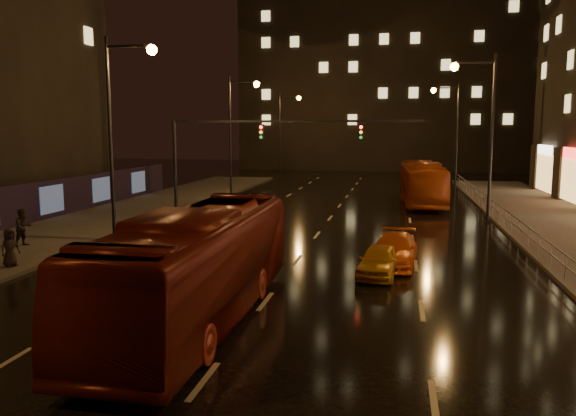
{
  "coord_description": "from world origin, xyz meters",
  "views": [
    {
      "loc": [
        4.12,
        -13.29,
        5.56
      ],
      "look_at": [
        -0.09,
        8.36,
        2.5
      ],
      "focal_mm": 35.0,
      "sensor_mm": 36.0,
      "label": 1
    }
  ],
  "objects_px": {
    "taxi_near": "(379,261)",
    "pedestrian_b": "(23,227)",
    "bus_red": "(200,264)",
    "pedestrian_c": "(10,248)",
    "bus_curb": "(422,183)",
    "taxi_far": "(394,250)"
  },
  "relations": [
    {
      "from": "taxi_near",
      "to": "pedestrian_b",
      "type": "distance_m",
      "value": 16.73
    },
    {
      "from": "bus_red",
      "to": "taxi_near",
      "type": "bearing_deg",
      "value": 49.84
    },
    {
      "from": "taxi_near",
      "to": "bus_red",
      "type": "bearing_deg",
      "value": -122.67
    },
    {
      "from": "bus_red",
      "to": "taxi_near",
      "type": "height_order",
      "value": "bus_red"
    },
    {
      "from": "bus_curb",
      "to": "taxi_near",
      "type": "bearing_deg",
      "value": -98.81
    },
    {
      "from": "bus_red",
      "to": "bus_curb",
      "type": "bearing_deg",
      "value": 74.91
    },
    {
      "from": "bus_red",
      "to": "pedestrian_b",
      "type": "distance_m",
      "value": 14.0
    },
    {
      "from": "taxi_near",
      "to": "pedestrian_c",
      "type": "xyz_separation_m",
      "value": [
        -14.54,
        -1.87,
        0.33
      ]
    },
    {
      "from": "bus_red",
      "to": "bus_curb",
      "type": "distance_m",
      "value": 29.15
    },
    {
      "from": "taxi_near",
      "to": "pedestrian_c",
      "type": "distance_m",
      "value": 14.67
    },
    {
      "from": "bus_curb",
      "to": "pedestrian_b",
      "type": "height_order",
      "value": "bus_curb"
    },
    {
      "from": "pedestrian_c",
      "to": "pedestrian_b",
      "type": "bearing_deg",
      "value": 51.28
    },
    {
      "from": "bus_red",
      "to": "pedestrian_c",
      "type": "distance_m",
      "value": 10.39
    },
    {
      "from": "taxi_far",
      "to": "pedestrian_c",
      "type": "relative_size",
      "value": 2.85
    },
    {
      "from": "taxi_near",
      "to": "taxi_far",
      "type": "xyz_separation_m",
      "value": [
        0.54,
        1.99,
        0.04
      ]
    },
    {
      "from": "bus_curb",
      "to": "pedestrian_c",
      "type": "relative_size",
      "value": 7.51
    },
    {
      "from": "bus_curb",
      "to": "taxi_far",
      "type": "relative_size",
      "value": 2.64
    },
    {
      "from": "taxi_near",
      "to": "taxi_far",
      "type": "height_order",
      "value": "taxi_far"
    },
    {
      "from": "pedestrian_b",
      "to": "pedestrian_c",
      "type": "xyz_separation_m",
      "value": [
        2.08,
        -3.69,
        -0.11
      ]
    },
    {
      "from": "bus_curb",
      "to": "taxi_far",
      "type": "bearing_deg",
      "value": -97.9
    },
    {
      "from": "bus_red",
      "to": "taxi_near",
      "type": "xyz_separation_m",
      "value": [
        5.04,
        6.01,
        -1.06
      ]
    },
    {
      "from": "pedestrian_c",
      "to": "bus_curb",
      "type": "bearing_deg",
      "value": -13.42
    }
  ]
}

